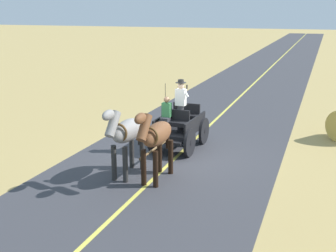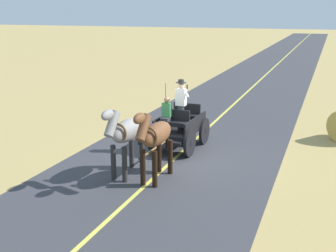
% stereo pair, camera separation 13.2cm
% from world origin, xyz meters
% --- Properties ---
extents(ground_plane, '(200.00, 200.00, 0.00)m').
position_xyz_m(ground_plane, '(0.00, 0.00, 0.00)').
color(ground_plane, tan).
extents(road_surface, '(6.70, 160.00, 0.01)m').
position_xyz_m(road_surface, '(0.00, 0.00, 0.00)').
color(road_surface, '#38383D').
rests_on(road_surface, ground).
extents(road_centre_stripe, '(0.12, 160.00, 0.00)m').
position_xyz_m(road_centre_stripe, '(0.00, 0.00, 0.01)').
color(road_centre_stripe, '#DBCC4C').
rests_on(road_centre_stripe, road_surface).
extents(horse_drawn_carriage, '(1.49, 4.51, 2.50)m').
position_xyz_m(horse_drawn_carriage, '(0.24, -0.70, 0.82)').
color(horse_drawn_carriage, black).
rests_on(horse_drawn_carriage, ground).
extents(horse_near_side, '(0.62, 2.13, 2.21)m').
position_xyz_m(horse_near_side, '(-0.11, 2.34, 1.32)').
color(horse_near_side, brown).
rests_on(horse_near_side, ground).
extents(horse_off_side, '(0.62, 2.13, 2.21)m').
position_xyz_m(horse_off_side, '(0.82, 2.31, 1.32)').
color(horse_off_side, gray).
rests_on(horse_off_side, ground).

